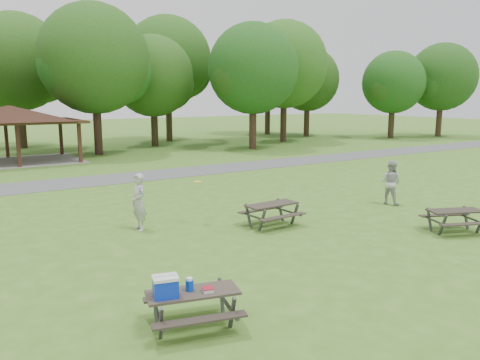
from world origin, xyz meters
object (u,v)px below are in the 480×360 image
(picnic_table_near, at_px, (184,295))
(frisbee_thrower, at_px, (139,202))
(frisbee_catcher, at_px, (391,182))
(picnic_table_middle, at_px, (272,209))

(picnic_table_near, xyz_separation_m, frisbee_thrower, (1.75, 6.82, 0.25))
(frisbee_thrower, bearing_deg, frisbee_catcher, 73.05)
(picnic_table_near, distance_m, picnic_table_middle, 7.48)
(frisbee_thrower, xyz_separation_m, frisbee_catcher, (9.91, -1.99, -0.04))
(picnic_table_near, height_order, picnic_table_middle, picnic_table_near)
(picnic_table_near, bearing_deg, picnic_table_middle, 40.57)
(picnic_table_near, xyz_separation_m, frisbee_catcher, (11.66, 4.83, 0.21))
(picnic_table_near, bearing_deg, frisbee_thrower, 75.63)
(picnic_table_middle, distance_m, frisbee_catcher, 5.98)
(frisbee_catcher, bearing_deg, picnic_table_middle, 72.60)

